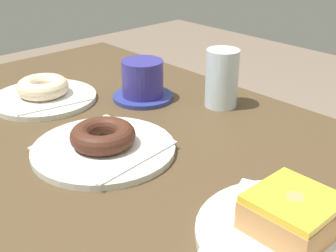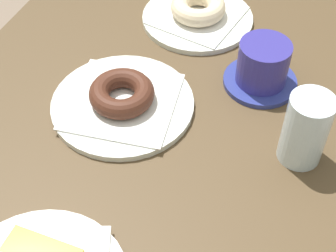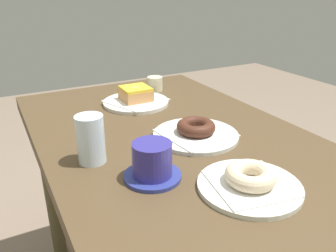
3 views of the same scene
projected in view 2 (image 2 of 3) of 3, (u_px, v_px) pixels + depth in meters
table at (147, 157)px, 0.86m from camera, size 1.15×0.69×0.70m
plate_sugar_ring at (198, 18)px, 0.97m from camera, size 0.21×0.21×0.01m
napkin_sugar_ring at (198, 15)px, 0.96m from camera, size 0.17×0.17×0.00m
donut_sugar_ring at (198, 7)px, 0.95m from camera, size 0.10×0.10×0.03m
plate_chocolate_ring at (123, 104)px, 0.81m from camera, size 0.23×0.23×0.01m
napkin_chocolate_ring at (122, 101)px, 0.81m from camera, size 0.19×0.19×0.00m
donut_chocolate_ring at (122, 93)px, 0.80m from camera, size 0.10×0.10×0.03m
water_glass at (306, 129)px, 0.71m from camera, size 0.06×0.06×0.11m
coffee_cup at (263, 66)px, 0.83m from camera, size 0.12×0.12×0.08m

